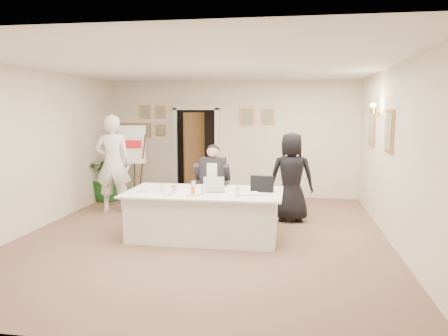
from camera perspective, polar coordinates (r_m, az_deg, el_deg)
name	(u,v)px	position (r m, az deg, el deg)	size (l,w,h in m)	color
floor	(204,235)	(7.44, -2.57, -8.77)	(7.00, 7.00, 0.00)	brown
ceiling	(203,65)	(7.17, -2.71, 13.23)	(6.00, 7.00, 0.02)	white
wall_back	(233,139)	(10.61, 1.14, 3.81)	(6.00, 0.10, 2.80)	#F2E5CC
wall_front	(122,191)	(3.84, -13.13, -2.95)	(6.00, 0.10, 2.80)	#F2E5CC
wall_left	(36,150)	(8.31, -23.38, 2.17)	(0.10, 7.00, 2.80)	#F2E5CC
wall_right	(395,155)	(7.20, 21.46, 1.54)	(0.10, 7.00, 2.80)	#F2E5CC
doorway	(196,154)	(10.62, -3.72, 1.87)	(1.14, 0.86, 2.20)	black
pictures_back_wall	(200,120)	(10.70, -3.15, 6.25)	(3.40, 0.06, 0.80)	#BF7B41
pictures_right_wall	(379,129)	(8.35, 19.60, 4.79)	(0.06, 2.20, 0.80)	#BF7B41
wall_sconce	(376,110)	(8.33, 19.23, 7.21)	(0.20, 0.30, 0.24)	gold
conference_table	(204,214)	(7.22, -2.58, -6.04)	(2.53, 1.36, 0.78)	white
seated_man	(213,184)	(8.08, -1.49, -2.06)	(0.64, 0.68, 1.48)	black
flip_chart	(133,166)	(10.17, -11.81, 0.20)	(0.64, 0.45, 1.77)	#3E2614
standing_man	(113,164)	(9.25, -14.28, 0.56)	(0.73, 0.48, 2.01)	white
standing_woman	(291,177)	(8.31, 8.80, -1.17)	(0.82, 0.54, 1.69)	black
potted_palm	(108,175)	(10.50, -14.96, -0.91)	(1.07, 0.93, 1.19)	#1F5D20
laptop	(215,183)	(7.12, -1.17, -1.95)	(0.33, 0.35, 0.28)	#B7BABC
laptop_bag	(262,184)	(7.10, 5.00, -2.08)	(0.37, 0.10, 0.26)	black
paper_stack	(248,194)	(6.84, 3.19, -3.38)	(0.33, 0.23, 0.03)	white
plate_left	(143,192)	(7.18, -10.54, -3.06)	(0.21, 0.21, 0.01)	white
plate_mid	(169,195)	(6.87, -7.19, -3.47)	(0.21, 0.21, 0.01)	white
plate_near	(193,195)	(6.77, -4.09, -3.58)	(0.22, 0.22, 0.01)	white
glass_a	(162,187)	(7.16, -8.12, -2.53)	(0.06, 0.06, 0.14)	silver
glass_b	(203,190)	(6.84, -2.78, -2.93)	(0.07, 0.07, 0.14)	silver
glass_c	(237,191)	(6.74, 1.75, -3.08)	(0.06, 0.06, 0.14)	silver
glass_d	(194,185)	(7.33, -3.99, -2.23)	(0.06, 0.06, 0.14)	silver
oj_glass	(193,191)	(6.83, -4.08, -3.00)	(0.06, 0.06, 0.13)	orange
steel_jug	(174,189)	(7.05, -6.57, -2.79)	(0.09, 0.09, 0.11)	silver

